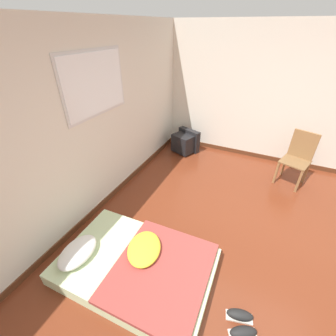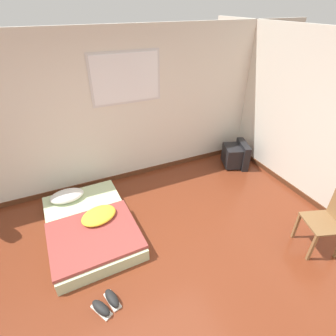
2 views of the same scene
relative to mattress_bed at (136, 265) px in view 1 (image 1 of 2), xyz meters
The scene contains 7 objects.
ground_plane 1.51m from the mattress_bed, 64.53° to the right, with size 20.00×20.00×0.00m, color maroon.
wall_back 1.78m from the mattress_bed, 60.71° to the left, with size 8.09×0.08×2.60m.
wall_right 3.95m from the mattress_bed, 21.12° to the right, with size 0.08×7.39×2.60m.
mattress_bed is the anchor object (origin of this frame).
crt_tv 3.12m from the mattress_bed, 11.29° to the left, with size 0.57×0.61×0.50m.
wooden_chair 3.30m from the mattress_bed, 29.65° to the right, with size 0.55×0.55×0.96m.
sneaker_pair 1.23m from the mattress_bed, 92.52° to the right, with size 0.33×0.34×0.10m.
Camera 1 is at (-1.92, 0.34, 2.50)m, focal length 24.00 mm.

